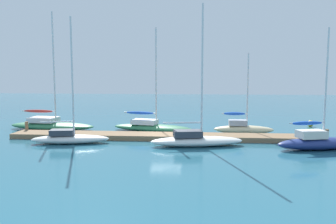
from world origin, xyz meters
TOP-DOWN VIEW (x-y plane):
  - ground_plane at (0.00, 0.00)m, footprint 120.00×120.00m
  - dock_pier at (0.00, 0.00)m, footprint 25.66×2.28m
  - dock_piling_near_end at (-12.43, 0.99)m, footprint 0.28×0.28m
  - dock_piling_far_end at (12.43, -0.99)m, footprint 0.28×0.28m
  - sailboat_0 at (-11.44, 3.73)m, footprint 8.59×3.41m
  - sailboat_1 at (-7.24, -2.48)m, footprint 6.07×2.52m
  - sailboat_2 at (-1.71, 3.65)m, footprint 7.89×3.71m
  - sailboat_3 at (2.46, -2.58)m, footprint 7.11×3.04m
  - sailboat_4 at (6.61, 2.99)m, footprint 5.31×1.52m
  - sailboat_5 at (11.12, -2.95)m, footprint 6.48×3.22m
  - mooring_buoy_yellow at (13.96, 7.68)m, footprint 0.64×0.64m

SIDE VIEW (x-z plane):
  - ground_plane at x=0.00m, z-range 0.00..0.00m
  - dock_pier at x=0.00m, z-range 0.00..0.40m
  - mooring_buoy_yellow at x=13.96m, z-range 0.00..0.64m
  - sailboat_2 at x=-1.71m, z-range -4.24..5.22m
  - sailboat_1 at x=-7.24m, z-range -4.28..5.30m
  - sailboat_0 at x=-11.44m, z-range -5.00..6.04m
  - sailboat_3 at x=2.46m, z-range -4.65..5.69m
  - sailboat_4 at x=6.61m, z-range -3.02..4.12m
  - dock_piling_near_end at x=-12.43m, z-range 0.00..1.14m
  - dock_piling_far_end at x=12.43m, z-range 0.00..1.14m
  - sailboat_5 at x=11.12m, z-range -3.66..4.84m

